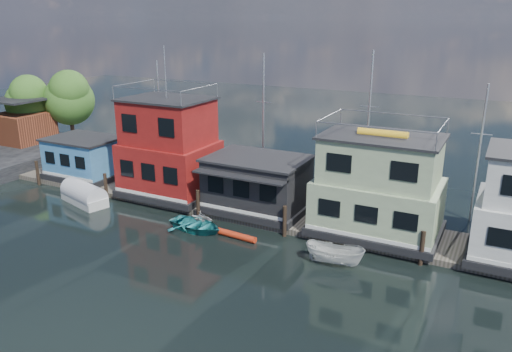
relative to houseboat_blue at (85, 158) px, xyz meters
The scene contains 14 objects.
ground 21.75m from the houseboat_blue, 33.69° to the right, with size 160.00×160.00×0.00m, color black.
dock 18.11m from the houseboat_blue, ahead, with size 48.00×5.00×0.40m, color #595147.
houseboat_blue is the anchor object (origin of this frame).
houseboat_red 9.69m from the houseboat_blue, ahead, with size 7.40×5.90×11.86m.
houseboat_dark 17.50m from the houseboat_blue, ahead, with size 7.40×6.10×4.06m.
houseboat_green 26.53m from the houseboat_blue, ahead, with size 8.40×5.90×7.03m.
pilings 17.92m from the houseboat_blue, ahead, with size 42.28×0.28×2.20m.
background_masts 23.77m from the houseboat_blue, 14.77° to the left, with size 36.40×0.16×12.00m.
shore 13.32m from the houseboat_blue, 163.07° to the left, with size 12.40×15.72×8.24m.
motorboat 25.96m from the houseboat_blue, 11.62° to the right, with size 1.38×3.67×1.42m, color silver.
dinghy_white 15.33m from the houseboat_blue, 13.68° to the right, with size 1.61×1.87×0.98m, color silver.
dinghy_teal 15.96m from the houseboat_blue, 17.49° to the right, with size 2.94×4.11×0.85m, color #22787D.
red_kayak 18.94m from the houseboat_blue, 14.20° to the right, with size 0.44×0.44×3.02m, color red.
tarp_runabout 6.15m from the houseboat_blue, 46.67° to the right, with size 4.87×3.00×1.85m.
Camera 1 is at (15.59, -19.42, 14.24)m, focal length 35.00 mm.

